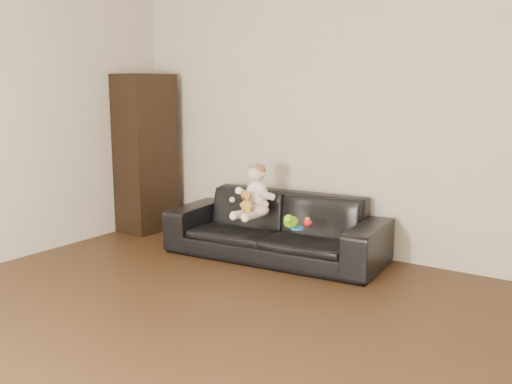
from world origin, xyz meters
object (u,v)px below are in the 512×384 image
Objects in this scene: sofa at (275,227)px; toy_rattle at (307,223)px; toy_blue_disc at (297,228)px; toy_green at (291,222)px; teddy_bear at (247,203)px; baby at (255,194)px; cabinet at (146,153)px.

sofa is 27.51× the size of toy_rattle.
toy_blue_disc is (0.37, -0.27, 0.10)m from sofa.
toy_green is 0.07m from toy_blue_disc.
teddy_bear is 1.39× the size of toy_green.
toy_blue_disc is at bearing -40.69° from sofa.
baby is at bearing 160.80° from toy_green.
cabinet reaches higher than toy_rattle.
toy_rattle is (0.41, -0.16, 0.12)m from sofa.
sofa is 17.48× the size of toy_blue_disc.
baby is 0.58m from toy_rattle.
baby is (1.50, -0.20, -0.23)m from cabinet.
teddy_bear is 0.53m from toy_blue_disc.
sofa is 1.73m from cabinet.
cabinet is 1.58m from teddy_bear.
teddy_bear is at bearing -171.26° from toy_rattle.
teddy_bear is at bearing -9.70° from cabinet.
sofa is 0.47m from toy_blue_disc.
toy_blue_disc is (0.06, -0.01, -0.04)m from toy_green.
toy_blue_disc is at bearing -108.68° from toy_rattle.
baby is at bearing 162.38° from toy_blue_disc.
toy_green is at bearing -45.08° from sofa.
toy_rattle is (0.10, 0.10, -0.01)m from toy_green.
toy_rattle is at bearing 5.48° from teddy_bear.
cabinet is at bearing 179.84° from baby.
baby reaches higher than teddy_bear.
teddy_bear reaches higher than toy_blue_disc.
cabinet is (-1.65, 0.10, 0.53)m from sofa.
teddy_bear reaches higher than toy_rattle.
toy_rattle is (0.55, -0.06, -0.17)m from baby.
cabinet is 14.73× the size of toy_blue_disc.
teddy_bear is at bearing 177.52° from toy_blue_disc.
toy_rattle is at bearing -26.71° from sofa.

